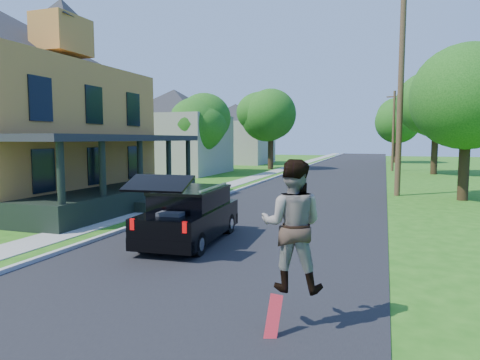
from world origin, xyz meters
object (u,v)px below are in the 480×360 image
(utility_pole_near, at_px, (401,82))
(black_suv, at_px, (190,215))
(tree_right_near, at_px, (467,96))
(skateboarder, at_px, (292,225))

(utility_pole_near, bearing_deg, black_suv, -112.65)
(tree_right_near, bearing_deg, black_suv, -126.42)
(black_suv, xyz_separation_m, skateboarder, (3.90, -4.50, 0.83))
(black_suv, height_order, skateboarder, skateboarder)
(skateboarder, bearing_deg, utility_pole_near, -101.52)
(tree_right_near, distance_m, utility_pole_near, 3.15)
(black_suv, height_order, tree_right_near, tree_right_near)
(tree_right_near, xyz_separation_m, utility_pole_near, (-2.94, 0.77, 0.86))
(black_suv, xyz_separation_m, utility_pole_near, (5.90, 12.75, 5.05))
(tree_right_near, bearing_deg, skateboarder, -106.68)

